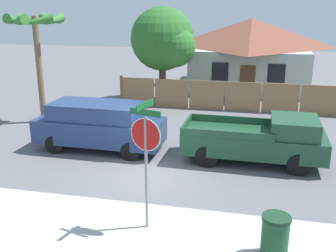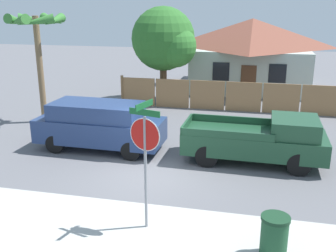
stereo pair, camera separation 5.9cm
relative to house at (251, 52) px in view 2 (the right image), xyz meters
name	(u,v)px [view 2 (the right image)]	position (x,y,z in m)	size (l,w,h in m)	color
ground_plane	(146,174)	(-2.92, -15.81, -2.38)	(80.00, 80.00, 0.00)	slate
sidewalk_strip	(106,231)	(-2.92, -19.41, -2.37)	(36.00, 3.20, 0.01)	#B2B2AD
wooden_fence	(243,97)	(-0.13, -6.84, -1.59)	(13.55, 0.12, 1.66)	#997047
house	(251,52)	(0.00, 0.00, 0.00)	(7.91, 8.01, 4.58)	#B2C1B7
oak_tree	(166,41)	(-4.68, -5.35, 1.11)	(3.79, 3.61, 5.38)	brown
palm_tree	(36,30)	(-9.39, -10.94, 1.95)	(2.51, 2.71, 5.06)	brown
red_suv	(99,124)	(-5.32, -13.89, -1.38)	(4.93, 1.96, 1.85)	navy
orange_pickup	(260,139)	(0.73, -13.90, -1.52)	(4.97, 2.12, 1.71)	#1E472D
stop_sign	(145,145)	(-2.01, -18.96, -0.17)	(0.80, 0.72, 3.26)	gray
trash_bin	(274,236)	(1.09, -19.50, -1.88)	(0.64, 0.64, 0.99)	#1E4C2D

